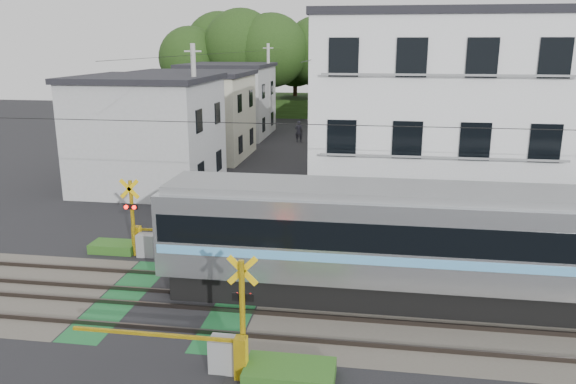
% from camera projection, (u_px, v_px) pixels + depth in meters
% --- Properties ---
extents(ground, '(120.00, 120.00, 0.00)m').
position_uv_depth(ground, '(178.00, 301.00, 17.97)').
color(ground, black).
extents(track_bed, '(120.00, 120.00, 0.14)m').
position_uv_depth(track_bed, '(178.00, 300.00, 17.96)').
color(track_bed, '#47423A').
rests_on(track_bed, ground).
extents(crossing_signal_near, '(4.74, 0.65, 3.09)m').
position_uv_depth(crossing_signal_near, '(226.00, 346.00, 13.91)').
color(crossing_signal_near, yellow).
rests_on(crossing_signal_near, ground).
extents(crossing_signal_far, '(4.74, 0.65, 3.09)m').
position_uv_depth(crossing_signal_far, '(145.00, 238.00, 21.65)').
color(crossing_signal_far, yellow).
rests_on(crossing_signal_far, ground).
extents(apartment_block, '(10.20, 8.36, 9.30)m').
position_uv_depth(apartment_block, '(432.00, 122.00, 24.60)').
color(apartment_block, white).
rests_on(apartment_block, ground).
extents(houses_row, '(22.07, 31.35, 6.80)m').
position_uv_depth(houses_row, '(297.00, 109.00, 41.86)').
color(houses_row, '#ACAEB1').
rests_on(houses_row, ground).
extents(tree_hill, '(40.00, 13.81, 11.81)m').
position_uv_depth(tree_hill, '(315.00, 61.00, 62.08)').
color(tree_hill, '#203B13').
rests_on(tree_hill, ground).
extents(catenary, '(60.00, 5.04, 7.00)m').
position_uv_depth(catenary, '(371.00, 197.00, 16.17)').
color(catenary, '#2D2D33').
rests_on(catenary, ground).
extents(utility_poles, '(7.90, 42.00, 8.00)m').
position_uv_depth(utility_poles, '(273.00, 101.00, 39.05)').
color(utility_poles, '#A5A5A0').
rests_on(utility_poles, ground).
extents(pedestrian, '(0.69, 0.48, 1.80)m').
position_uv_depth(pedestrian, '(299.00, 131.00, 46.67)').
color(pedestrian, '#2A2A34').
rests_on(pedestrian, ground).
extents(weed_patches, '(10.25, 8.80, 0.40)m').
position_uv_depth(weed_patches, '(230.00, 301.00, 17.58)').
color(weed_patches, '#2D5E1E').
rests_on(weed_patches, ground).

